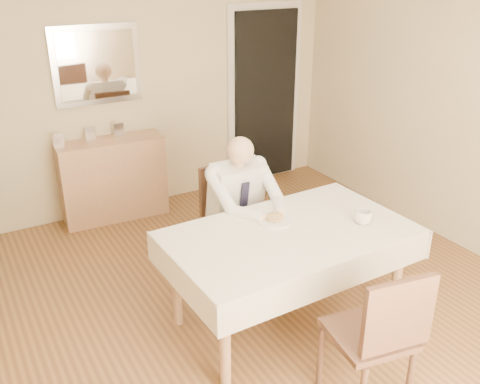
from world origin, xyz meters
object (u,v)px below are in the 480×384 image
seated_man (247,207)px  coffee_mug (363,217)px  dining_table (289,242)px  sideboard (113,179)px  chair_near (380,331)px  chair_far (229,212)px

seated_man → coffee_mug: bearing=-55.6°
dining_table → seated_man: 0.59m
dining_table → sideboard: size_ratio=1.66×
coffee_mug → sideboard: (-1.07, 2.51, -0.38)m
dining_table → coffee_mug: bearing=-19.0°
chair_near → coffee_mug: chair_near is taller
coffee_mug → sideboard: bearing=113.1°
chair_near → dining_table: bearing=98.8°
coffee_mug → sideboard: 2.76m
dining_table → chair_far: chair_far is taller
dining_table → coffee_mug: 0.56m
chair_far → chair_near: chair_near is taller
chair_near → seated_man: size_ratio=0.76×
dining_table → chair_far: 0.90m
coffee_mug → seated_man: bearing=124.4°
coffee_mug → chair_far: bearing=116.3°
chair_far → seated_man: (-0.00, -0.29, 0.17)m
coffee_mug → dining_table: bearing=162.2°
chair_far → coffee_mug: chair_far is taller
seated_man → coffee_mug: seated_man is taller
sideboard → chair_near: bearing=-77.2°
chair_far → chair_near: (-0.01, -1.82, 0.01)m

